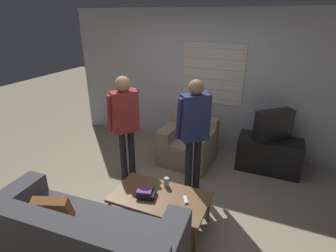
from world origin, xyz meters
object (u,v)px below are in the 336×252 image
person_left_standing (125,116)px  soda_can (166,182)px  coffee_table (160,198)px  tv (273,125)px  armchair_beige (188,144)px  person_right_standing (194,125)px  spare_remote (186,200)px  book_stack (146,193)px  couch_blue (80,243)px

person_left_standing → soda_can: 1.18m
person_left_standing → soda_can: person_left_standing is taller
coffee_table → tv: (1.14, 1.85, 0.44)m
tv → person_left_standing: person_left_standing is taller
armchair_beige → person_left_standing: bearing=55.3°
person_left_standing → person_right_standing: bearing=-46.5°
coffee_table → person_left_standing: size_ratio=0.70×
person_right_standing → spare_remote: (0.17, -0.77, -0.63)m
book_stack → spare_remote: 0.48m
soda_can → spare_remote: size_ratio=0.95×
tv → soda_can: (-1.14, -1.64, -0.34)m
person_left_standing → coffee_table: bearing=-89.8°
person_right_standing → armchair_beige: bearing=69.1°
couch_blue → soda_can: 1.20m
person_right_standing → book_stack: person_right_standing is taller
spare_remote → armchair_beige: bearing=79.2°
person_left_standing → tv: bearing=-22.0°
armchair_beige → book_stack: (0.04, -1.67, 0.13)m
coffee_table → person_right_standing: bearing=79.9°
person_left_standing → book_stack: (0.75, -0.80, -0.59)m
couch_blue → coffee_table: (0.46, 0.89, 0.05)m
couch_blue → coffee_table: couch_blue is taller
soda_can → couch_blue: bearing=-112.7°
couch_blue → armchair_beige: (0.28, 2.49, -0.01)m
coffee_table → spare_remote: size_ratio=8.67×
couch_blue → person_left_standing: 1.82m
armchair_beige → person_left_standing: size_ratio=0.56×
person_left_standing → spare_remote: 1.53m
coffee_table → spare_remote: (0.31, 0.04, 0.05)m
book_stack → tv: bearing=56.1°
armchair_beige → person_right_standing: 1.13m
person_left_standing → book_stack: 1.24m
book_stack → spare_remote: book_stack is taller
soda_can → spare_remote: soda_can is taller
coffee_table → person_left_standing: 1.34m
couch_blue → spare_remote: bearing=46.6°
tv → armchair_beige: bearing=-31.4°
person_left_standing → soda_can: bearing=-80.8°
coffee_table → book_stack: bearing=-155.9°
person_right_standing → spare_remote: bearing=-121.2°
couch_blue → armchair_beige: size_ratio=2.24×
person_right_standing → person_left_standing: bearing=140.7°
armchair_beige → book_stack: bearing=95.9°
couch_blue → spare_remote: couch_blue is taller
person_right_standing → soda_can: 0.85m
armchair_beige → person_right_standing: size_ratio=0.55×
person_left_standing → spare_remote: size_ratio=12.39×
armchair_beige → coffee_table: size_ratio=0.80×
person_left_standing → person_right_standing: (1.04, 0.08, 0.01)m
armchair_beige → person_left_standing: person_left_standing is taller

